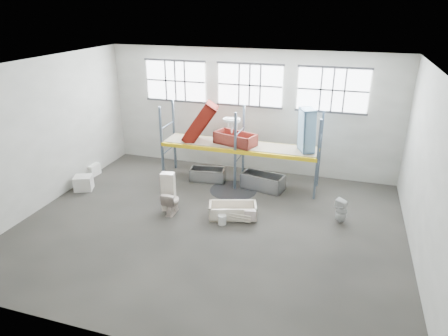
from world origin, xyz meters
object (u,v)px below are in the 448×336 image
at_px(steel_tub_left, 208,175).
at_px(toilet_beige, 171,202).
at_px(steel_tub_right, 263,181).
at_px(bucket, 222,220).
at_px(cistern_tall, 169,192).
at_px(blue_tub_upright, 307,130).
at_px(carton_near, 83,183).
at_px(bathtub_beige, 233,211).
at_px(toilet_white, 341,211).
at_px(rust_tub_flat, 235,139).

bearing_deg(steel_tub_left, toilet_beige, -95.17).
relative_size(steel_tub_right, bucket, 5.06).
distance_m(cistern_tall, steel_tub_right, 3.80).
distance_m(steel_tub_right, blue_tub_upright, 2.58).
xyz_separation_m(cistern_tall, steel_tub_left, (0.43, 2.73, -0.44)).
relative_size(steel_tub_right, carton_near, 2.47).
xyz_separation_m(bathtub_beige, steel_tub_right, (0.48, 2.46, 0.06)).
height_order(bathtub_beige, carton_near, carton_near).
bearing_deg(cistern_tall, blue_tub_upright, 25.33).
xyz_separation_m(steel_tub_left, bucket, (1.60, -3.11, -0.09)).
relative_size(toilet_white, rust_tub_flat, 0.51).
height_order(toilet_white, carton_near, toilet_white).
xyz_separation_m(toilet_beige, blue_tub_upright, (4.01, 3.09, 1.99)).
relative_size(cistern_tall, toilet_white, 1.68).
bearing_deg(carton_near, blue_tub_upright, 16.84).
bearing_deg(rust_tub_flat, toilet_white, -25.83).
relative_size(steel_tub_left, rust_tub_flat, 0.86).
relative_size(cistern_tall, steel_tub_right, 0.86).
bearing_deg(blue_tub_upright, bathtub_beige, -125.53).
bearing_deg(carton_near, rust_tub_flat, 24.22).
relative_size(cistern_tall, steel_tub_left, 1.00).
relative_size(bathtub_beige, rust_tub_flat, 0.98).
distance_m(bathtub_beige, toilet_white, 3.53).
bearing_deg(steel_tub_right, toilet_white, -30.57).
bearing_deg(rust_tub_flat, blue_tub_upright, 0.42).
bearing_deg(toilet_white, toilet_beige, -57.64).
xyz_separation_m(toilet_white, bucket, (-3.64, -1.27, -0.25)).
xyz_separation_m(steel_tub_right, rust_tub_flat, (-1.18, 0.25, 1.53)).
height_order(steel_tub_right, bucket, steel_tub_right).
relative_size(steel_tub_right, blue_tub_upright, 1.02).
bearing_deg(cistern_tall, bucket, -20.19).
distance_m(bucket, carton_near, 5.89).
distance_m(bathtub_beige, rust_tub_flat, 3.23).
bearing_deg(bathtub_beige, steel_tub_left, 107.53).
bearing_deg(steel_tub_right, bathtub_beige, -101.07).
xyz_separation_m(rust_tub_flat, bucket, (0.50, -3.28, -1.66)).
height_order(cistern_tall, carton_near, cistern_tall).
distance_m(cistern_tall, rust_tub_flat, 3.46).
distance_m(cistern_tall, steel_tub_left, 2.79).
distance_m(bathtub_beige, cistern_tall, 2.28).
distance_m(toilet_white, steel_tub_left, 5.56).
bearing_deg(carton_near, steel_tub_right, 18.22).
distance_m(bathtub_beige, bucket, 0.60).
relative_size(toilet_white, steel_tub_right, 0.51).
height_order(bathtub_beige, toilet_beige, toilet_beige).
distance_m(bathtub_beige, steel_tub_right, 2.51).
bearing_deg(steel_tub_left, steel_tub_right, -2.12).
height_order(steel_tub_right, carton_near, steel_tub_right).
bearing_deg(steel_tub_right, toilet_beige, -132.02).
relative_size(toilet_white, carton_near, 1.27).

